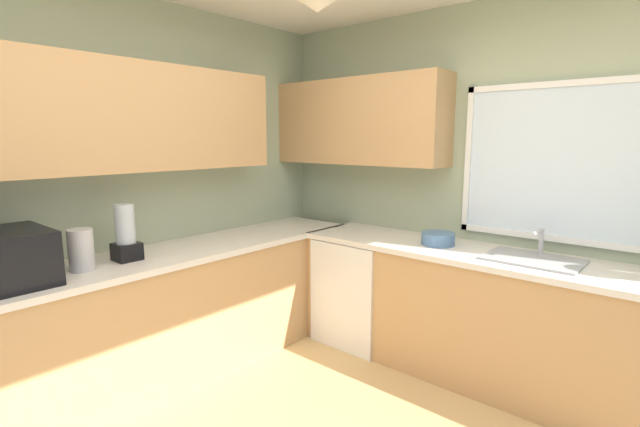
{
  "coord_description": "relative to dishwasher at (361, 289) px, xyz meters",
  "views": [
    {
      "loc": [
        1.19,
        -1.37,
        1.67
      ],
      "look_at": [
        -0.56,
        0.67,
        1.22
      ],
      "focal_mm": 25.3,
      "sensor_mm": 36.0,
      "label": 1
    }
  ],
  "objects": [
    {
      "name": "microwave",
      "position": [
        -0.66,
        -2.27,
        0.62
      ],
      "size": [
        0.48,
        0.36,
        0.29
      ],
      "primitive_type": "cube",
      "color": "black",
      "rests_on": "counter_run_left"
    },
    {
      "name": "blender_appliance",
      "position": [
        -0.66,
        -1.64,
        0.64
      ],
      "size": [
        0.15,
        0.15,
        0.36
      ],
      "color": "black",
      "rests_on": "counter_run_left"
    },
    {
      "name": "room_shell",
      "position": [
        0.07,
        -1.03,
        1.43
      ],
      "size": [
        3.84,
        3.96,
        2.69
      ],
      "color": "#9EAD8E",
      "rests_on": "ground_plane"
    },
    {
      "name": "bowl",
      "position": [
        0.65,
        0.03,
        0.52
      ],
      "size": [
        0.24,
        0.24,
        0.09
      ],
      "primitive_type": "cylinder",
      "color": "#4C7099",
      "rests_on": "counter_run_back"
    },
    {
      "name": "sink_assembly",
      "position": [
        1.3,
        0.04,
        0.48
      ],
      "size": [
        0.56,
        0.4,
        0.19
      ],
      "color": "#9EA0A5",
      "rests_on": "counter_run_back"
    },
    {
      "name": "dishwasher",
      "position": [
        0.0,
        0.0,
        0.0
      ],
      "size": [
        0.6,
        0.6,
        0.86
      ],
      "primitive_type": "cube",
      "color": "white",
      "rests_on": "ground_plane"
    },
    {
      "name": "kettle",
      "position": [
        -0.64,
        -1.92,
        0.6
      ],
      "size": [
        0.14,
        0.14,
        0.25
      ],
      "primitive_type": "cylinder",
      "color": "#B7B7BC",
      "rests_on": "counter_run_left"
    },
    {
      "name": "counter_run_left",
      "position": [
        -0.66,
        -1.58,
        0.02
      ],
      "size": [
        0.65,
        3.57,
        0.9
      ],
      "color": "tan",
      "rests_on": "ground_plane"
    },
    {
      "name": "counter_run_back",
      "position": [
        1.1,
        0.03,
        0.02
      ],
      "size": [
        2.93,
        0.65,
        0.9
      ],
      "color": "tan",
      "rests_on": "ground_plane"
    }
  ]
}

